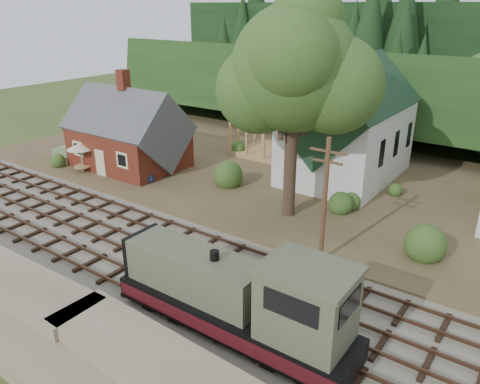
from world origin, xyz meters
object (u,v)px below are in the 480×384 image
Objects in this scene: car_blue at (147,170)px; car_green at (72,152)px; locomotive at (240,299)px; patio_set at (80,148)px.

car_blue is 0.97× the size of car_green.
locomotive is at bearing -123.85° from car_green.
patio_set is (4.06, -1.86, 1.64)m from car_green.
locomotive is 23.08m from car_blue.
patio_set is (-25.19, 10.21, 0.45)m from locomotive.
car_blue is at bearing 146.75° from locomotive.
car_green is at bearing 155.44° from patio_set.
car_green is at bearing 143.57° from car_blue.
locomotive reaches higher than car_blue.
car_blue is at bearing 22.29° from patio_set.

